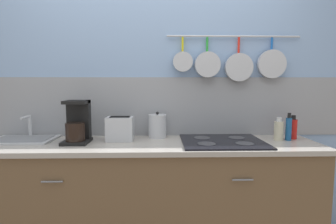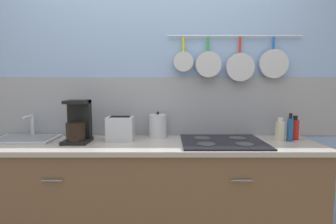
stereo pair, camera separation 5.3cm
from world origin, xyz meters
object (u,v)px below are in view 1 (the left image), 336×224
object	(u,v)px
coffee_maker	(77,125)
bottle_olive_oil	(293,128)
bottle_hot_sauce	(279,130)
kettle	(157,126)
toaster	(120,129)
bottle_vinegar	(289,128)

from	to	relation	value
coffee_maker	bottle_olive_oil	world-z (taller)	coffee_maker
bottle_hot_sauce	kettle	bearing A→B (deg)	172.77
toaster	bottle_vinegar	distance (m)	1.32
toaster	bottle_olive_oil	distance (m)	1.39
toaster	bottle_hot_sauce	distance (m)	1.25
bottle_hot_sauce	bottle_olive_oil	world-z (taller)	bottle_olive_oil
bottle_hot_sauce	bottle_olive_oil	xyz separation A→B (m)	(0.14, 0.05, 0.00)
kettle	bottle_hot_sauce	distance (m)	0.97
kettle	bottle_vinegar	xyz separation A→B (m)	(1.03, -0.14, -0.00)
coffee_maker	bottle_olive_oil	bearing A→B (deg)	2.77
coffee_maker	bottle_olive_oil	distance (m)	1.70
coffee_maker	kettle	size ratio (longest dim) A/B	1.48
coffee_maker	bottle_olive_oil	size ratio (longest dim) A/B	1.67
coffee_maker	bottle_vinegar	bearing A→B (deg)	0.76
kettle	bottle_olive_oil	world-z (taller)	kettle
kettle	bottle_hot_sauce	bearing A→B (deg)	-7.23
kettle	bottle_olive_oil	distance (m)	1.10
bottle_vinegar	toaster	bearing A→B (deg)	178.35
bottle_vinegar	bottle_hot_sauce	bearing A→B (deg)	167.75
toaster	kettle	world-z (taller)	kettle
coffee_maker	bottle_hot_sauce	world-z (taller)	coffee_maker
toaster	bottle_olive_oil	world-z (taller)	bottle_olive_oil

